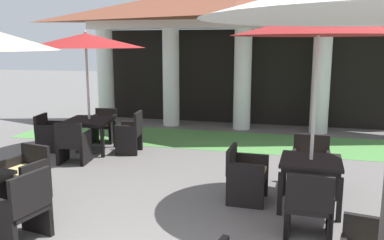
# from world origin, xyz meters

# --- Properties ---
(background_pavilion) EXTENTS (9.67, 2.98, 4.12)m
(background_pavilion) POSITION_xyz_m (-0.00, 8.75, 3.15)
(background_pavilion) COLOR white
(background_pavilion) RESTS_ON ground
(lawn_strip) EXTENTS (11.47, 2.09, 0.01)m
(lawn_strip) POSITION_xyz_m (0.00, 7.09, 0.00)
(lawn_strip) COLOR #519347
(lawn_strip) RESTS_ON ground
(patio_table_near_foreground) EXTENTS (0.90, 0.90, 0.75)m
(patio_table_near_foreground) POSITION_xyz_m (1.74, 3.21, 0.64)
(patio_table_near_foreground) COLOR black
(patio_table_near_foreground) RESTS_ON ground
(patio_umbrella_near_foreground) EXTENTS (2.45, 2.45, 2.89)m
(patio_umbrella_near_foreground) POSITION_xyz_m (1.74, 3.21, 2.65)
(patio_umbrella_near_foreground) COLOR #2D2D2D
(patio_umbrella_near_foreground) RESTS_ON ground
(patio_chair_near_foreground_north) EXTENTS (0.64, 0.54, 0.87)m
(patio_chair_near_foreground_north) POSITION_xyz_m (1.78, 4.17, 0.41)
(patio_chair_near_foreground_north) COLOR black
(patio_chair_near_foreground_north) RESTS_ON ground
(patio_chair_near_foreground_west) EXTENTS (0.60, 0.65, 0.85)m
(patio_chair_near_foreground_west) POSITION_xyz_m (0.78, 3.25, 0.42)
(patio_chair_near_foreground_west) COLOR black
(patio_chair_near_foreground_west) RESTS_ON ground
(patio_chair_near_foreground_south) EXTENTS (0.60, 0.53, 0.87)m
(patio_chair_near_foreground_south) POSITION_xyz_m (1.70, 2.25, 0.39)
(patio_chair_near_foreground_south) COLOR black
(patio_chair_near_foreground_south) RESTS_ON ground
(patio_chair_mid_left_north) EXTENTS (0.67, 0.68, 0.84)m
(patio_chair_mid_left_north) POSITION_xyz_m (-2.54, 2.41, 0.41)
(patio_chair_mid_left_north) COLOR black
(patio_chair_mid_left_north) RESTS_ON ground
(patio_chair_mid_left_east) EXTENTS (0.62, 0.71, 0.92)m
(patio_chair_mid_left_east) POSITION_xyz_m (-1.69, 1.19, 0.42)
(patio_chair_mid_left_east) COLOR black
(patio_chair_mid_left_east) RESTS_ON ground
(patio_table_far_back) EXTENTS (1.07, 1.07, 0.75)m
(patio_table_far_back) POSITION_xyz_m (-2.99, 5.30, 0.65)
(patio_table_far_back) COLOR black
(patio_table_far_back) RESTS_ON ground
(patio_umbrella_far_back) EXTENTS (2.59, 2.59, 2.70)m
(patio_umbrella_far_back) POSITION_xyz_m (-2.99, 5.30, 2.46)
(patio_umbrella_far_back) COLOR #2D2D2D
(patio_umbrella_far_back) RESTS_ON ground
(patio_chair_far_back_east) EXTENTS (0.56, 0.62, 0.93)m
(patio_chair_far_back_east) POSITION_xyz_m (-2.06, 5.42, 0.43)
(patio_chair_far_back_east) COLOR black
(patio_chair_far_back_east) RESTS_ON ground
(patio_chair_far_back_west) EXTENTS (0.63, 0.65, 0.83)m
(patio_chair_far_back_west) POSITION_xyz_m (-3.92, 5.17, 0.40)
(patio_chair_far_back_west) COLOR black
(patio_chair_far_back_west) RESTS_ON ground
(patio_chair_far_back_south) EXTENTS (0.64, 0.60, 0.88)m
(patio_chair_far_back_south) POSITION_xyz_m (-2.87, 4.36, 0.40)
(patio_chair_far_back_south) COLOR black
(patio_chair_far_back_south) RESTS_ON ground
(patio_chair_far_back_north) EXTENTS (0.62, 0.60, 0.81)m
(patio_chair_far_back_north) POSITION_xyz_m (-3.12, 6.23, 0.40)
(patio_chair_far_back_north) COLOR black
(patio_chair_far_back_north) RESTS_ON ground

